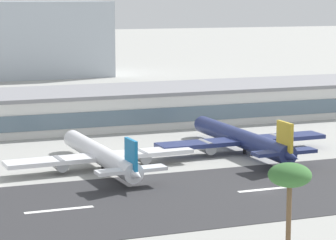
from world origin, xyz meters
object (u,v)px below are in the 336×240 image
airliner_blue_tail_gate_0 (103,156)px  airliner_gold_tail_gate_1 (244,140)px  palm_tree_0 (290,178)px  terminal_building (110,107)px

airliner_blue_tail_gate_0 → airliner_gold_tail_gate_1: airliner_gold_tail_gate_1 is taller
airliner_gold_tail_gate_1 → airliner_blue_tail_gate_0: bearing=96.1°
airliner_blue_tail_gate_0 → airliner_gold_tail_gate_1: 35.82m
palm_tree_0 → airliner_gold_tail_gate_1: bearing=67.8°
terminal_building → airliner_gold_tail_gate_1: terminal_building is taller
terminal_building → palm_tree_0: (-11.63, -122.37, 7.94)m
terminal_building → airliner_gold_tail_gate_1: (17.80, -50.13, -1.86)m
terminal_building → airliner_gold_tail_gate_1: bearing=-70.5°
palm_tree_0 → terminal_building: bearing=84.6°
airliner_gold_tail_gate_1 → palm_tree_0: bearing=156.2°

